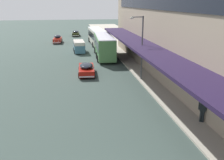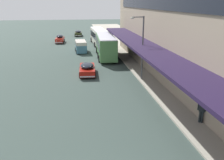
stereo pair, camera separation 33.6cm
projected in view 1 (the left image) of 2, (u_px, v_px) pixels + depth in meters
transit_bus_kerbside_front at (104, 45)px, 39.13m from camera, size 3.02×10.74×3.45m
transit_bus_kerbside_rear at (97, 36)px, 51.22m from camera, size 2.92×10.50×3.17m
sedan_far_back at (58, 39)px, 53.41m from camera, size 1.94×4.46×1.69m
sedan_oncoming_front at (76, 33)px, 64.30m from camera, size 1.96×4.71×1.42m
sedan_trailing_near at (86, 69)px, 30.06m from camera, size 2.11×4.77×1.43m
vw_van at (79, 46)px, 43.52m from camera, size 2.03×4.61×1.96m
pedestrian_at_kerb at (203, 109)px, 17.72m from camera, size 0.54×0.42×1.86m
street_lamp at (141, 43)px, 26.81m from camera, size 1.50×0.28×6.88m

